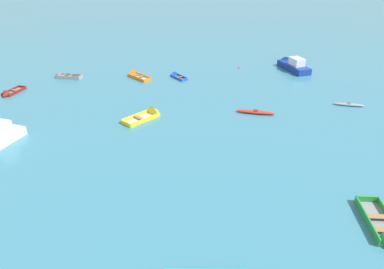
% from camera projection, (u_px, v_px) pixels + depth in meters
% --- Properties ---
extents(rowboat_grey_outer_left, '(3.61, 1.85, 1.01)m').
position_uv_depth(rowboat_grey_outer_left, '(63.00, 76.00, 42.35)').
color(rowboat_grey_outer_left, '#4C4C51').
rests_on(rowboat_grey_outer_left, ground_plane).
extents(motor_launch_deep_blue_near_left, '(3.06, 6.06, 2.06)m').
position_uv_depth(motor_launch_deep_blue_near_left, '(292.00, 65.00, 45.32)').
color(motor_launch_deep_blue_near_left, navy).
rests_on(motor_launch_deep_blue_near_left, ground_plane).
extents(rowboat_blue_midfield_right, '(2.23, 2.88, 0.84)m').
position_uv_depth(rowboat_blue_midfield_right, '(175.00, 76.00, 42.78)').
color(rowboat_blue_midfield_right, '#4C4C51').
rests_on(rowboat_blue_midfield_right, ground_plane).
extents(rowboat_orange_far_back, '(3.28, 3.63, 1.10)m').
position_uv_depth(rowboat_orange_far_back, '(135.00, 75.00, 42.82)').
color(rowboat_orange_far_back, beige).
rests_on(rowboat_orange_far_back, ground_plane).
extents(kayak_red_distant_center, '(3.73, 1.59, 0.35)m').
position_uv_depth(kayak_red_distant_center, '(256.00, 112.00, 32.90)').
color(kayak_red_distant_center, red).
rests_on(kayak_red_distant_center, ground_plane).
extents(rowboat_yellow_center, '(3.77, 3.63, 1.30)m').
position_uv_depth(rowboat_yellow_center, '(150.00, 114.00, 32.42)').
color(rowboat_yellow_center, beige).
rests_on(rowboat_yellow_center, ground_plane).
extents(rowboat_maroon_back_row_right, '(1.95, 3.26, 0.95)m').
position_uv_depth(rowboat_maroon_back_row_right, '(9.00, 94.00, 37.19)').
color(rowboat_maroon_back_row_right, gray).
rests_on(rowboat_maroon_back_row_right, ground_plane).
extents(kayak_grey_cluster_outer, '(2.99, 1.32, 0.28)m').
position_uv_depth(kayak_grey_cluster_outer, '(349.00, 104.00, 34.61)').
color(kayak_grey_cluster_outer, gray).
rests_on(kayak_grey_cluster_outer, ground_plane).
extents(mooring_buoy_between_boats_right, '(0.35, 0.35, 0.35)m').
position_uv_depth(mooring_buoy_between_boats_right, '(239.00, 68.00, 46.03)').
color(mooring_buoy_between_boats_right, red).
rests_on(mooring_buoy_between_boats_right, ground_plane).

